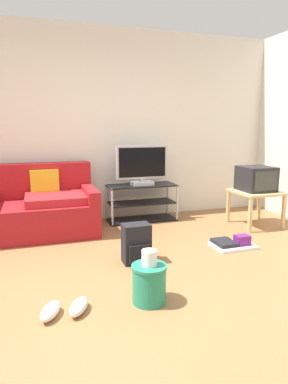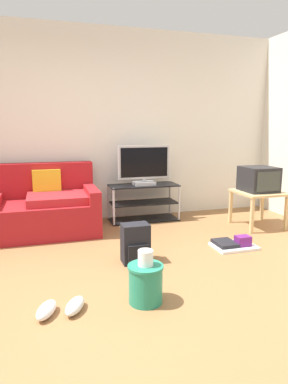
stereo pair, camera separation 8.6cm
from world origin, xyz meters
name	(u,v)px [view 1 (the left image)]	position (x,y,z in m)	size (l,w,h in m)	color
ground_plane	(119,297)	(0.00, 0.00, -0.01)	(9.00, 9.80, 0.02)	olive
wall_back	(76,126)	(0.00, 2.45, 1.35)	(9.00, 0.10, 2.70)	silver
couch	(13,210)	(-0.86, 1.95, 0.32)	(2.03, 0.91, 0.87)	maroon
tv_stand	(142,202)	(0.87, 2.12, 0.26)	(0.99, 0.40, 0.52)	black
flat_tv	(142,166)	(0.87, 2.09, 0.80)	(0.74, 0.22, 0.56)	#B2B2B7
side_table	(256,196)	(2.26, 1.38, 0.42)	(0.58, 0.58, 0.48)	tan
crt_tv	(256,179)	(2.26, 1.39, 0.65)	(0.42, 0.43, 0.33)	#232326
backpack	(136,244)	(0.34, 0.63, 0.19)	(0.27, 0.26, 0.40)	black
cleaning_bucket	(149,281)	(0.20, -0.16, 0.18)	(0.28, 0.28, 0.42)	#238466
sneakers_pair	(65,309)	(-0.44, -0.15, 0.04)	(0.41, 0.28, 0.09)	white
floor_tray	(233,243)	(1.51, 0.71, 0.04)	(0.47, 0.34, 0.14)	silver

